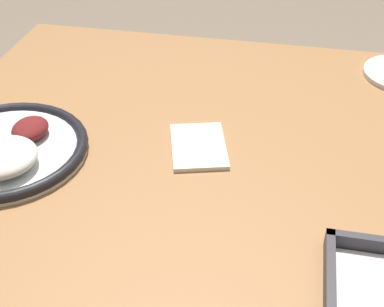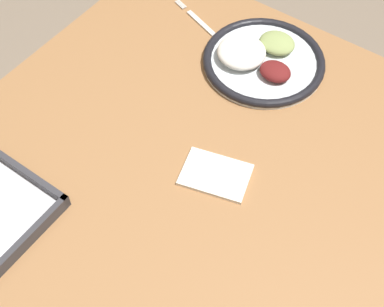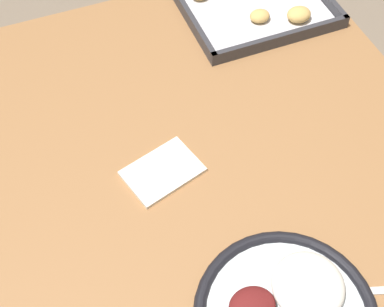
# 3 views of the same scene
# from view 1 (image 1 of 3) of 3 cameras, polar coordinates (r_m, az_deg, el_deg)

# --- Properties ---
(dining_table) EXTENTS (1.00, 1.01, 0.74)m
(dining_table) POSITION_cam_1_polar(r_m,az_deg,el_deg) (0.97, 0.13, -6.24)
(dining_table) COLOR olive
(dining_table) RESTS_ON ground_plane
(dinner_plate) EXTENTS (0.28, 0.28, 0.05)m
(dinner_plate) POSITION_cam_1_polar(r_m,az_deg,el_deg) (0.96, -19.43, 0.47)
(dinner_plate) COLOR silver
(dinner_plate) RESTS_ON dining_table
(napkin) EXTENTS (0.15, 0.13, 0.01)m
(napkin) POSITION_cam_1_polar(r_m,az_deg,el_deg) (0.93, 0.96, 0.76)
(napkin) COLOR silver
(napkin) RESTS_ON dining_table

